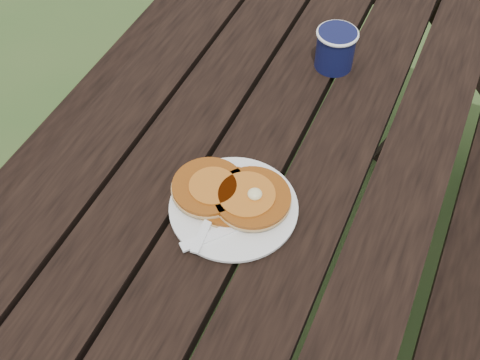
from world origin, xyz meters
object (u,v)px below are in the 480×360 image
at_px(plate, 234,208).
at_px(pancake_stack, 232,194).
at_px(picnic_table, 271,212).
at_px(coffee_cup, 336,47).

height_order(plate, pancake_stack, pancake_stack).
distance_m(picnic_table, pancake_stack, 0.49).
bearing_deg(pancake_stack, plate, -54.94).
bearing_deg(pancake_stack, coffee_cup, 83.81).
xyz_separation_m(picnic_table, pancake_stack, (0.01, -0.27, 0.41)).
bearing_deg(plate, coffee_cup, 85.27).
relative_size(plate, pancake_stack, 1.04).
xyz_separation_m(picnic_table, coffee_cup, (0.06, 0.18, 0.44)).
xyz_separation_m(plate, pancake_stack, (-0.01, 0.01, 0.02)).
distance_m(pancake_stack, coffee_cup, 0.45).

